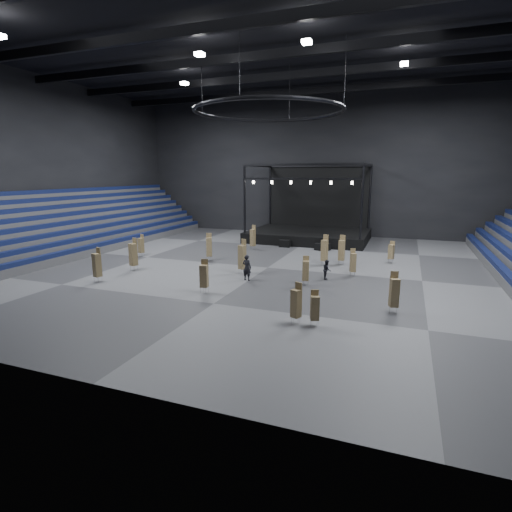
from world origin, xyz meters
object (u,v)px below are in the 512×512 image
(chair_stack_13, at_px, (324,250))
(chair_stack_14, at_px, (209,247))
(flight_case_mid, at_px, (320,247))
(man_center, at_px, (247,268))
(chair_stack_8, at_px, (141,245))
(chair_stack_10, at_px, (315,307))
(chair_stack_4, at_px, (253,237))
(chair_stack_12, at_px, (353,262))
(flight_case_right, at_px, (325,247))
(chair_stack_3, at_px, (97,264))
(chair_stack_6, at_px, (394,292))
(chair_stack_1, at_px, (296,303))
(chair_stack_9, at_px, (306,270))
(chair_stack_11, at_px, (391,251))
(crew_member, at_px, (327,270))
(chair_stack_2, at_px, (133,254))
(chair_stack_0, at_px, (342,250))
(chair_stack_5, at_px, (204,275))
(chair_stack_7, at_px, (242,256))
(flight_case_left, at_px, (285,244))

(chair_stack_13, distance_m, chair_stack_14, 10.67)
(flight_case_mid, relative_size, man_center, 0.55)
(chair_stack_8, relative_size, chair_stack_10, 1.10)
(chair_stack_4, bearing_deg, chair_stack_12, -21.11)
(flight_case_right, xyz_separation_m, chair_stack_3, (-13.64, -18.86, 0.97))
(chair_stack_6, bearing_deg, chair_stack_1, -162.20)
(chair_stack_9, xyz_separation_m, chair_stack_14, (-10.50, 5.13, 0.19))
(chair_stack_6, distance_m, chair_stack_11, 14.11)
(chair_stack_6, height_order, crew_member, chair_stack_6)
(chair_stack_2, height_order, chair_stack_9, chair_stack_2)
(chair_stack_9, distance_m, chair_stack_14, 11.69)
(flight_case_right, relative_size, chair_stack_9, 0.51)
(flight_case_right, bearing_deg, chair_stack_11, -31.39)
(chair_stack_0, distance_m, chair_stack_13, 1.57)
(chair_stack_1, xyz_separation_m, man_center, (-5.88, 7.47, -0.20))
(chair_stack_2, relative_size, chair_stack_3, 1.06)
(chair_stack_12, bearing_deg, chair_stack_0, 88.38)
(chair_stack_1, xyz_separation_m, crew_member, (-0.19, 9.90, -0.43))
(chair_stack_0, xyz_separation_m, chair_stack_14, (-11.91, -2.58, -0.03))
(flight_case_right, xyz_separation_m, chair_stack_5, (-4.74, -18.57, 0.86))
(chair_stack_3, height_order, chair_stack_11, chair_stack_3)
(flight_case_mid, bearing_deg, chair_stack_13, -75.31)
(flight_case_mid, relative_size, chair_stack_7, 0.39)
(chair_stack_2, xyz_separation_m, chair_stack_11, (20.22, 10.71, -0.35))
(chair_stack_2, xyz_separation_m, chair_stack_6, (20.91, -3.38, -0.14))
(chair_stack_13, bearing_deg, chair_stack_11, 42.61)
(flight_case_left, xyz_separation_m, chair_stack_11, (11.43, -4.30, 0.68))
(chair_stack_6, bearing_deg, man_center, 141.69)
(chair_stack_9, xyz_separation_m, man_center, (-4.56, -0.16, -0.16))
(chair_stack_3, distance_m, man_center, 11.29)
(chair_stack_1, bearing_deg, chair_stack_4, 140.97)
(chair_stack_3, bearing_deg, flight_case_mid, 70.83)
(chair_stack_8, distance_m, chair_stack_10, 23.44)
(chair_stack_4, bearing_deg, chair_stack_10, -47.55)
(flight_case_left, relative_size, chair_stack_13, 0.43)
(chair_stack_3, relative_size, chair_stack_5, 1.12)
(chair_stack_9, bearing_deg, flight_case_right, 84.36)
(flight_case_left, distance_m, chair_stack_12, 13.59)
(chair_stack_9, height_order, chair_stack_11, chair_stack_9)
(chair_stack_5, xyz_separation_m, chair_stack_13, (6.06, 11.27, 0.17))
(flight_case_mid, relative_size, chair_stack_0, 0.41)
(chair_stack_9, bearing_deg, chair_stack_4, 115.37)
(chair_stack_12, bearing_deg, chair_stack_2, 171.41)
(chair_stack_7, xyz_separation_m, chair_stack_13, (5.66, 5.44, -0.04))
(chair_stack_4, distance_m, chair_stack_7, 10.72)
(flight_case_mid, distance_m, crew_member, 11.92)
(crew_member, bearing_deg, chair_stack_5, 118.35)
(chair_stack_3, xyz_separation_m, chair_stack_11, (20.50, 14.67, -0.27))
(chair_stack_2, distance_m, man_center, 10.13)
(flight_case_left, bearing_deg, chair_stack_11, -20.62)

